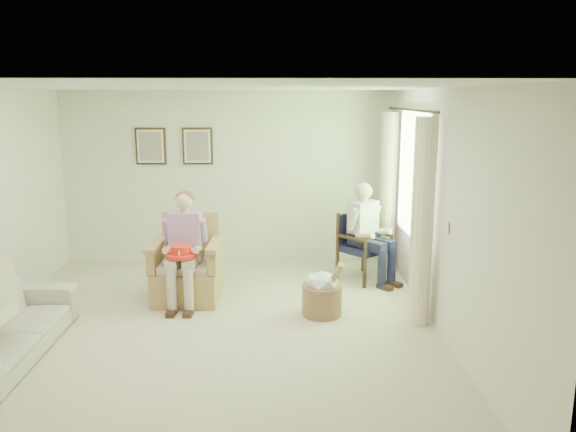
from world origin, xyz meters
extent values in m
plane|color=beige|center=(0.00, 0.00, 0.00)|extent=(5.50, 5.50, 0.00)
cube|color=silver|center=(0.00, 2.75, 1.30)|extent=(5.00, 0.04, 2.60)
cube|color=silver|center=(0.00, -2.75, 1.30)|extent=(5.00, 0.04, 2.60)
cube|color=silver|center=(2.50, 0.00, 1.30)|extent=(0.04, 5.50, 2.60)
cube|color=white|center=(0.00, 0.00, 2.60)|extent=(5.00, 5.50, 0.02)
cube|color=#2D6B23|center=(2.47, 1.20, 1.55)|extent=(0.02, 1.40, 1.50)
cube|color=white|center=(2.46, 1.20, 2.33)|extent=(0.04, 1.52, 0.06)
cube|color=white|center=(2.46, 1.20, 0.77)|extent=(0.04, 1.52, 0.06)
cylinder|color=#382114|center=(2.37, 1.20, 2.35)|extent=(0.03, 2.50, 0.03)
cylinder|color=#FBEBC4|center=(2.33, 0.22, 1.15)|extent=(0.34, 0.34, 2.30)
cylinder|color=#FBEBC4|center=(2.33, 2.18, 1.15)|extent=(0.34, 0.34, 2.30)
cube|color=#382114|center=(-1.15, 2.72, 1.78)|extent=(0.45, 0.03, 0.55)
cube|color=silver|center=(-1.15, 2.70, 1.78)|extent=(0.39, 0.01, 0.49)
cube|color=tan|center=(-1.15, 2.69, 1.78)|extent=(0.33, 0.01, 0.43)
cube|color=#382114|center=(-0.45, 2.72, 1.78)|extent=(0.45, 0.03, 0.55)
cube|color=silver|center=(-0.45, 2.70, 1.78)|extent=(0.39, 0.01, 0.49)
cube|color=tan|center=(-0.45, 2.69, 1.78)|extent=(0.33, 0.01, 0.43)
cube|color=tan|center=(-0.39, 0.97, 0.21)|extent=(0.78, 0.77, 0.41)
cube|color=beige|center=(-0.39, 0.94, 0.46)|extent=(0.61, 0.59, 0.10)
cube|color=tan|center=(-0.39, 1.29, 0.75)|extent=(0.73, 0.22, 0.62)
cube|color=tan|center=(-0.75, 0.97, 0.57)|extent=(0.10, 0.71, 0.29)
cube|color=tan|center=(-0.02, 0.97, 0.57)|extent=(0.10, 0.71, 0.29)
cylinder|color=black|center=(1.68, 1.49, 0.20)|extent=(0.05, 0.05, 0.40)
cylinder|color=black|center=(2.22, 1.49, 0.20)|extent=(0.05, 0.05, 0.40)
cylinder|color=black|center=(1.68, 2.00, 0.20)|extent=(0.05, 0.05, 0.40)
cylinder|color=black|center=(2.22, 2.00, 0.20)|extent=(0.05, 0.05, 0.40)
cube|color=#171632|center=(1.95, 1.74, 0.44)|extent=(0.52, 0.51, 0.09)
cube|color=#171632|center=(1.95, 1.99, 0.69)|extent=(0.49, 0.06, 0.45)
imported|color=beige|center=(-1.95, -0.61, 0.30)|extent=(2.07, 0.81, 0.61)
cube|color=beige|center=(-0.39, 0.94, 0.62)|extent=(0.40, 0.26, 0.16)
cube|color=#B888C1|center=(-0.39, 0.96, 0.90)|extent=(0.39, 0.24, 0.46)
sphere|color=#DDAD8E|center=(-0.39, 0.95, 1.27)|extent=(0.21, 0.21, 0.21)
ellipsoid|color=brown|center=(-0.39, 0.98, 1.30)|extent=(0.22, 0.22, 0.18)
cube|color=beige|center=(-0.49, 0.72, 0.57)|extent=(0.14, 0.44, 0.13)
cube|color=beige|center=(-0.29, 0.72, 0.57)|extent=(0.14, 0.44, 0.13)
cylinder|color=beige|center=(-0.49, 0.52, 0.29)|extent=(0.12, 0.12, 0.52)
cylinder|color=beige|center=(-0.29, 0.52, 0.29)|extent=(0.12, 0.12, 0.52)
cube|color=#1A1938|center=(1.95, 1.74, 0.60)|extent=(0.40, 0.26, 0.16)
cube|color=silver|center=(1.95, 1.76, 0.88)|extent=(0.39, 0.24, 0.46)
sphere|color=#DDAD8E|center=(1.95, 1.75, 1.25)|extent=(0.21, 0.21, 0.21)
ellipsoid|color=#B7B2AD|center=(1.95, 1.78, 1.27)|extent=(0.22, 0.22, 0.18)
cube|color=#1A1938|center=(1.85, 1.52, 0.55)|extent=(0.14, 0.44, 0.13)
cube|color=#1A1938|center=(2.05, 1.52, 0.55)|extent=(0.14, 0.44, 0.13)
cylinder|color=#1A1938|center=(1.85, 1.32, 0.28)|extent=(0.12, 0.12, 0.50)
cylinder|color=#1A1938|center=(2.05, 1.32, 0.28)|extent=(0.12, 0.12, 0.50)
cylinder|color=red|center=(-0.40, 0.66, 0.67)|extent=(0.36, 0.36, 0.04)
cylinder|color=red|center=(-0.40, 0.66, 0.73)|extent=(0.24, 0.24, 0.12)
cube|color=white|center=(-0.27, 0.66, 0.73)|extent=(0.05, 0.01, 0.05)
cube|color=white|center=(-0.40, 0.79, 0.73)|extent=(0.01, 0.04, 0.05)
cube|color=white|center=(-0.52, 0.66, 0.73)|extent=(0.04, 0.01, 0.05)
cube|color=white|center=(-0.40, 0.54, 0.73)|extent=(0.01, 0.04, 0.05)
cylinder|color=tan|center=(1.26, 0.45, 0.18)|extent=(0.60, 0.60, 0.36)
ellipsoid|color=white|center=(1.26, 0.45, 0.41)|extent=(0.41, 0.41, 0.25)
cylinder|color=#A57F56|center=(1.36, 0.39, 0.41)|extent=(0.18, 0.33, 0.54)
camera|label=1|loc=(0.74, -5.74, 2.51)|focal=35.00mm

